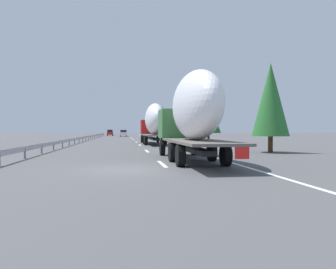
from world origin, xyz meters
TOP-DOWN VIEW (x-y plane):
  - ground_plane at (40.00, 0.00)m, footprint 260.00×260.00m
  - lane_stripe_0 at (2.00, -1.80)m, footprint 3.20×0.20m
  - lane_stripe_1 at (12.11, -1.80)m, footprint 3.20×0.20m
  - lane_stripe_2 at (22.77, -1.80)m, footprint 3.20×0.20m
  - lane_stripe_3 at (31.48, -1.80)m, footprint 3.20×0.20m
  - lane_stripe_4 at (44.12, -1.80)m, footprint 3.20×0.20m
  - lane_stripe_5 at (52.19, -1.80)m, footprint 3.20×0.20m
  - lane_stripe_6 at (54.28, -1.80)m, footprint 3.20×0.20m
  - lane_stripe_7 at (63.50, -1.80)m, footprint 3.20×0.20m
  - lane_stripe_8 at (87.24, -1.80)m, footprint 3.20×0.20m
  - lane_stripe_9 at (89.05, -1.80)m, footprint 3.20×0.20m
  - edge_line_right at (45.00, -5.50)m, footprint 110.00×0.20m
  - truck_lead at (24.66, -3.60)m, footprint 14.21×2.55m
  - truck_trailing at (3.16, -3.60)m, footprint 12.41×2.55m
  - car_red_compact at (84.65, 3.82)m, footprint 4.05×1.79m
  - car_white_van at (72.37, -0.14)m, footprint 4.15×1.85m
  - road_sign at (42.61, -6.70)m, footprint 0.10×0.90m
  - tree_0 at (63.79, -9.57)m, footprint 2.45×2.45m
  - tree_1 at (31.30, -12.25)m, footprint 3.61×3.61m
  - tree_2 at (28.49, -10.02)m, footprint 2.49×2.49m
  - tree_3 at (88.03, -12.11)m, footprint 3.62×3.62m
  - tree_4 at (9.19, -11.08)m, footprint 2.81×2.81m
  - guardrail_median at (43.00, 6.00)m, footprint 94.00×0.10m

SIDE VIEW (x-z plane):
  - ground_plane at x=40.00m, z-range 0.00..0.00m
  - lane_stripe_0 at x=2.00m, z-range 0.00..0.01m
  - lane_stripe_1 at x=12.11m, z-range 0.00..0.01m
  - lane_stripe_2 at x=22.77m, z-range 0.00..0.01m
  - lane_stripe_3 at x=31.48m, z-range 0.00..0.01m
  - lane_stripe_4 at x=44.12m, z-range 0.00..0.01m
  - lane_stripe_5 at x=52.19m, z-range 0.00..0.01m
  - lane_stripe_6 at x=54.28m, z-range 0.00..0.01m
  - lane_stripe_7 at x=63.50m, z-range 0.00..0.01m
  - lane_stripe_8 at x=87.24m, z-range 0.00..0.01m
  - lane_stripe_9 at x=89.05m, z-range 0.00..0.01m
  - edge_line_right at x=45.00m, z-range 0.00..0.01m
  - guardrail_median at x=43.00m, z-range 0.20..0.96m
  - car_white_van at x=72.37m, z-range 0.02..1.79m
  - car_red_compact at x=84.65m, z-range 0.01..1.84m
  - road_sign at x=42.61m, z-range 0.60..3.71m
  - truck_trailing at x=3.16m, z-range 0.27..5.04m
  - truck_lead at x=24.66m, z-range 0.29..5.13m
  - tree_3 at x=88.03m, z-range 0.61..5.76m
  - tree_1 at x=31.30m, z-range 0.65..7.02m
  - tree_4 at x=9.19m, z-range 0.62..7.49m
  - tree_2 at x=28.49m, z-range 0.95..7.61m
  - tree_0 at x=63.79m, z-range 0.83..8.41m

